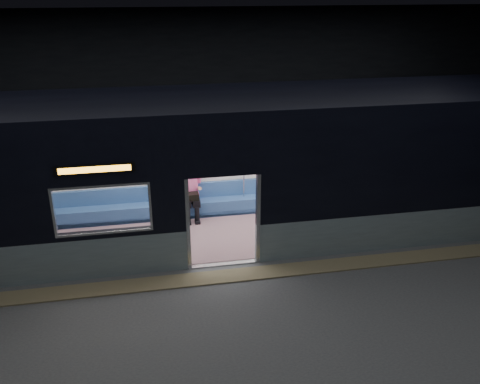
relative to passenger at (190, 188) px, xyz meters
name	(u,v)px	position (x,y,z in m)	size (l,w,h in m)	color
station_floor	(232,292)	(0.45, -3.55, -0.85)	(24.00, 14.00, 0.01)	#47494C
station_envelope	(231,109)	(0.45, -3.55, 2.82)	(24.00, 14.00, 5.00)	black
tactile_strip	(228,276)	(0.45, -3.00, -0.83)	(22.80, 0.50, 0.03)	#8C7F59
metro_car	(213,162)	(0.45, -1.00, 1.01)	(18.00, 3.04, 3.35)	#889CA2
passenger	(190,188)	(0.00, 0.00, 0.00)	(0.44, 0.76, 1.47)	black
handbag	(192,196)	(0.02, -0.25, -0.14)	(0.32, 0.27, 0.16)	black
transit_map	(278,153)	(2.36, 0.31, 0.66)	(1.09, 0.03, 0.71)	white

